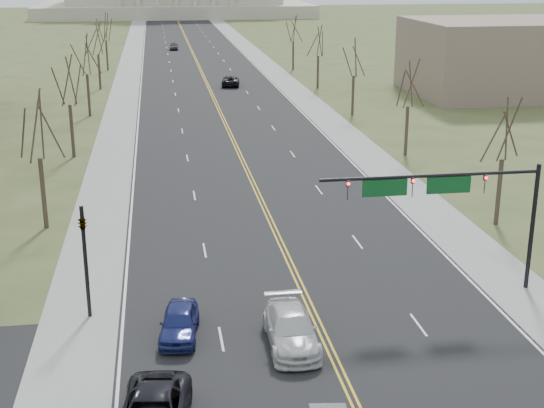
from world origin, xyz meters
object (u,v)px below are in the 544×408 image
object	(u,v)px
car_sb_outer_second	(179,322)
car_far_nb	(231,81)
car_far_sb	(174,46)
signal_mast	(447,194)
car_sb_inner_second	(291,329)
signal_left	(85,249)

from	to	relation	value
car_sb_outer_second	car_far_nb	world-z (taller)	car_far_nb
car_far_sb	signal_mast	bearing A→B (deg)	-82.40
car_sb_inner_second	car_sb_outer_second	size ratio (longest dim) A/B	1.29
signal_left	car_far_sb	xyz separation A→B (m)	(7.93, 124.22, -2.97)
car_far_nb	car_far_sb	distance (m)	49.93
signal_left	car_sb_outer_second	bearing A→B (deg)	-32.65
signal_mast	signal_left	bearing A→B (deg)	180.00
car_sb_inner_second	car_far_sb	size ratio (longest dim) A/B	1.31
car_sb_inner_second	car_sb_outer_second	xyz separation A→B (m)	(-5.23, 1.65, -0.07)
signal_mast	car_sb_outer_second	distance (m)	15.54
car_far_sb	signal_left	bearing A→B (deg)	-91.12
signal_mast	car_sb_inner_second	size ratio (longest dim) A/B	2.15
signal_mast	car_sb_outer_second	size ratio (longest dim) A/B	2.77
signal_left	car_far_sb	bearing A→B (deg)	86.35
signal_mast	car_sb_inner_second	bearing A→B (deg)	-153.67
signal_mast	signal_left	distance (m)	19.06
signal_left	car_far_sb	size ratio (longest dim) A/B	1.40
signal_left	car_far_nb	world-z (taller)	signal_left
car_sb_outer_second	car_far_nb	xyz separation A→B (m)	(10.29, 77.66, 0.00)
signal_left	car_far_sb	distance (m)	124.50
signal_mast	car_far_sb	distance (m)	124.81
car_sb_inner_second	car_far_nb	size ratio (longest dim) A/B	1.05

